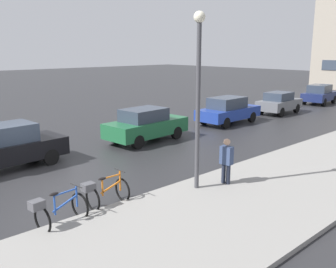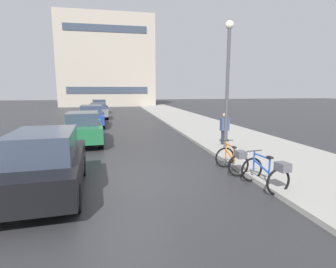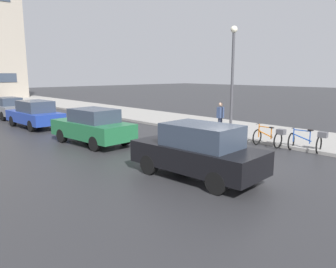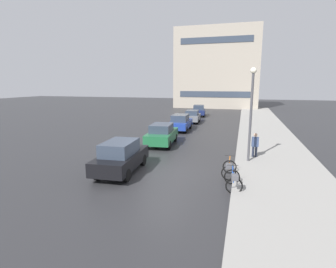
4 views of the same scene
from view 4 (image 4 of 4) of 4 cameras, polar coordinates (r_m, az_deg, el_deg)
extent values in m
plane|color=#28282B|center=(14.03, -1.08, -8.46)|extent=(140.00, 140.00, 0.00)
cube|color=gray|center=(23.20, 20.89, -1.20)|extent=(4.80, 60.00, 0.14)
torus|color=black|center=(12.75, 13.75, -9.05)|extent=(0.74, 0.15, 0.74)
torus|color=black|center=(11.71, 14.19, -10.90)|extent=(0.74, 0.15, 0.74)
cube|color=#234CA8|center=(11.96, 14.09, -9.07)|extent=(0.04, 0.04, 0.53)
cube|color=#234CA8|center=(12.58, 13.84, -7.95)|extent=(0.04, 0.04, 0.58)
cube|color=#234CA8|center=(12.19, 14.01, -7.44)|extent=(0.12, 0.67, 0.04)
cube|color=#234CA8|center=(12.26, 13.96, -8.82)|extent=(0.13, 0.76, 0.27)
ellipsoid|color=black|center=(11.86, 14.16, -7.72)|extent=(0.17, 0.28, 0.07)
cylinder|color=black|center=(12.48, 13.90, -6.61)|extent=(0.50, 0.09, 0.03)
cube|color=#4C4C51|center=(11.45, 14.34, -9.11)|extent=(0.32, 0.37, 0.22)
torus|color=black|center=(14.21, 13.25, -6.97)|extent=(0.72, 0.07, 0.72)
torus|color=black|center=(13.24, 13.05, -8.30)|extent=(0.72, 0.07, 0.72)
cube|color=orange|center=(13.48, 13.16, -6.86)|extent=(0.04, 0.04, 0.49)
cube|color=orange|center=(14.05, 13.29, -5.88)|extent=(0.04, 0.04, 0.61)
cube|color=orange|center=(13.70, 13.27, -5.42)|extent=(0.04, 0.62, 0.04)
cube|color=orange|center=(13.76, 13.21, -6.71)|extent=(0.04, 0.70, 0.25)
ellipsoid|color=black|center=(13.40, 13.21, -5.75)|extent=(0.14, 0.26, 0.07)
cylinder|color=black|center=(13.96, 13.35, -4.60)|extent=(0.50, 0.03, 0.03)
cube|color=#4C4C51|center=(13.01, 13.09, -6.86)|extent=(0.28, 0.34, 0.22)
cube|color=black|center=(14.23, -10.14, -5.50)|extent=(2.06, 4.34, 0.71)
cube|color=#2D3847|center=(13.90, -10.50, -2.95)|extent=(1.61, 2.39, 0.68)
cylinder|color=black|center=(15.79, -10.95, -5.22)|extent=(0.26, 0.65, 0.64)
cylinder|color=black|center=(15.25, -5.45, -5.64)|extent=(0.26, 0.65, 0.64)
cylinder|color=black|center=(13.53, -15.34, -8.17)|extent=(0.26, 0.65, 0.64)
cylinder|color=black|center=(12.90, -9.02, -8.86)|extent=(0.26, 0.65, 0.64)
cube|color=#1E6038|center=(20.16, -1.31, -0.44)|extent=(2.14, 4.39, 0.72)
cube|color=#2D3847|center=(19.88, -1.43, 1.33)|extent=(1.65, 2.23, 0.60)
cylinder|color=black|center=(21.68, -2.61, -0.62)|extent=(0.27, 0.66, 0.64)
cylinder|color=black|center=(21.35, 1.58, -0.79)|extent=(0.27, 0.66, 0.64)
cylinder|color=black|center=(19.18, -4.53, -2.17)|extent=(0.27, 0.66, 0.64)
cylinder|color=black|center=(18.81, 0.19, -2.40)|extent=(0.27, 0.66, 0.64)
cube|color=navy|center=(26.43, 2.72, 2.18)|extent=(1.98, 4.44, 0.64)
cube|color=#2D3847|center=(26.17, 2.66, 3.53)|extent=(1.57, 2.29, 0.66)
cylinder|color=black|center=(27.95, 1.63, 2.01)|extent=(0.25, 0.65, 0.64)
cylinder|color=black|center=(27.66, 4.88, 1.88)|extent=(0.25, 0.65, 0.64)
cylinder|color=black|center=(25.34, 0.34, 1.08)|extent=(0.25, 0.65, 0.64)
cylinder|color=black|center=(25.02, 3.92, 0.93)|extent=(0.25, 0.65, 0.64)
cube|color=slate|center=(31.71, 5.30, 3.61)|extent=(1.94, 3.82, 0.64)
cube|color=#2D3847|center=(31.49, 5.28, 4.66)|extent=(1.52, 1.99, 0.56)
cylinder|color=black|center=(32.98, 4.24, 3.36)|extent=(0.26, 0.65, 0.64)
cylinder|color=black|center=(32.80, 6.85, 3.27)|extent=(0.26, 0.65, 0.64)
cylinder|color=black|center=(30.72, 3.62, 2.80)|extent=(0.26, 0.65, 0.64)
cylinder|color=black|center=(30.53, 6.42, 2.70)|extent=(0.26, 0.65, 0.64)
cube|color=navy|center=(38.34, 6.71, 4.84)|extent=(2.19, 3.95, 0.63)
cube|color=#2D3847|center=(38.13, 6.72, 5.77)|extent=(1.66, 2.11, 0.64)
cylinder|color=black|center=(39.58, 5.65, 4.60)|extent=(0.29, 0.66, 0.64)
cylinder|color=black|center=(39.50, 7.93, 4.54)|extent=(0.29, 0.66, 0.64)
cylinder|color=black|center=(37.26, 5.40, 4.21)|extent=(0.29, 0.66, 0.64)
cylinder|color=black|center=(37.18, 7.82, 4.14)|extent=(0.29, 0.66, 0.64)
cylinder|color=#1E2333|center=(17.26, 18.01, -3.89)|extent=(0.14, 0.14, 0.80)
cylinder|color=#1E2333|center=(17.29, 18.60, -3.91)|extent=(0.14, 0.14, 0.80)
cube|color=navy|center=(17.12, 18.45, -1.63)|extent=(0.42, 0.28, 0.60)
sphere|color=tan|center=(17.03, 18.53, -0.18)|extent=(0.22, 0.22, 0.22)
cylinder|color=#424247|center=(15.87, 17.53, 3.04)|extent=(0.14, 0.14, 5.24)
sphere|color=#F2EACC|center=(15.75, 18.12, 13.01)|extent=(0.35, 0.35, 0.35)
cube|color=#9E9384|center=(54.35, 10.73, 13.74)|extent=(15.68, 9.45, 14.97)
cube|color=#333D4C|center=(49.58, 10.00, 8.51)|extent=(12.86, 0.06, 1.10)
cube|color=#333D4C|center=(50.12, 10.38, 19.52)|extent=(12.86, 0.06, 1.10)
camera|label=1|loc=(11.03, 63.88, 3.87)|focal=40.00mm
camera|label=2|loc=(6.95, -23.24, -6.20)|focal=28.00mm
camera|label=3|loc=(14.70, -51.05, 1.22)|focal=35.00mm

